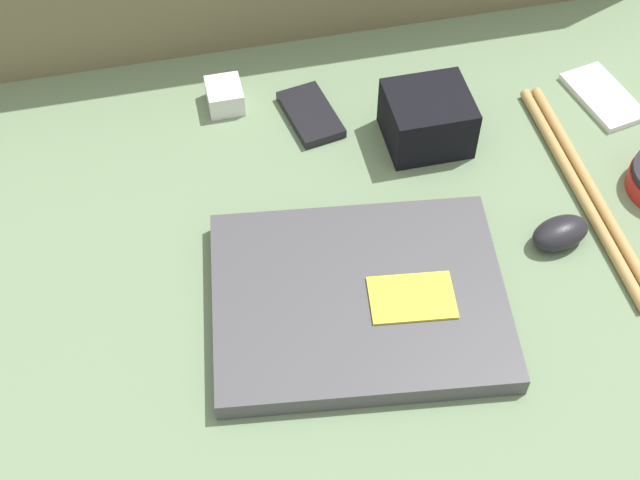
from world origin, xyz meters
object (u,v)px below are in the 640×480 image
phone_black (603,97)px  charger_brick (225,96)px  computer_mouse (560,233)px  camera_pouch (427,119)px  phone_silver (311,115)px  laptop (359,300)px

phone_black → charger_brick: bearing=157.2°
computer_mouse → camera_pouch: (-0.10, 0.19, 0.02)m
phone_black → charger_brick: (-0.48, 0.10, 0.01)m
phone_silver → charger_brick: size_ratio=2.11×
phone_black → charger_brick: charger_brick is taller
laptop → phone_black: 0.46m
laptop → computer_mouse: (0.24, 0.04, 0.00)m
computer_mouse → phone_black: 0.26m
phone_silver → camera_pouch: 0.15m
laptop → camera_pouch: (0.14, 0.23, 0.02)m
phone_silver → phone_black: (0.38, -0.05, -0.00)m
computer_mouse → charger_brick: same height
laptop → charger_brick: bearing=112.4°
laptop → phone_black: (0.39, 0.25, -0.01)m
camera_pouch → charger_brick: size_ratio=1.96×
phone_black → camera_pouch: (-0.25, -0.02, 0.03)m
phone_silver → charger_brick: bearing=144.3°
phone_silver → charger_brick: charger_brick is taller
laptop → charger_brick: (-0.09, 0.34, 0.00)m
computer_mouse → charger_brick: bearing=125.8°
laptop → camera_pouch: size_ratio=3.37×
laptop → camera_pouch: bearing=65.2°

